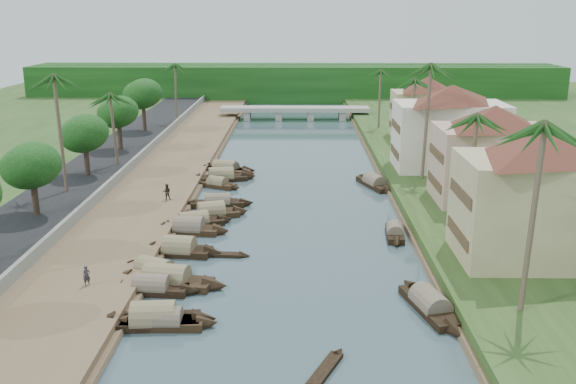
{
  "coord_description": "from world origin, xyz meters",
  "views": [
    {
      "loc": [
        0.46,
        -49.12,
        19.74
      ],
      "look_at": [
        -0.44,
        13.91,
        2.0
      ],
      "focal_mm": 40.0,
      "sensor_mm": 36.0,
      "label": 1
    }
  ],
  "objects_px": {
    "bridge": "(295,110)",
    "building_near": "(540,194)",
    "sampan_1": "(154,320)",
    "sampan_0": "(163,322)",
    "person_near": "(87,276)"
  },
  "relations": [
    {
      "from": "sampan_1",
      "to": "person_near",
      "type": "xyz_separation_m",
      "value": [
        -5.73,
        4.52,
        1.11
      ]
    },
    {
      "from": "sampan_1",
      "to": "person_near",
      "type": "relative_size",
      "value": 5.79
    },
    {
      "from": "person_near",
      "to": "sampan_1",
      "type": "bearing_deg",
      "value": -71.76
    },
    {
      "from": "sampan_0",
      "to": "person_near",
      "type": "relative_size",
      "value": 5.03
    },
    {
      "from": "bridge",
      "to": "building_near",
      "type": "relative_size",
      "value": 1.89
    },
    {
      "from": "sampan_0",
      "to": "building_near",
      "type": "bearing_deg",
      "value": 18.61
    },
    {
      "from": "bridge",
      "to": "sampan_0",
      "type": "relative_size",
      "value": 3.78
    },
    {
      "from": "sampan_0",
      "to": "person_near",
      "type": "distance_m",
      "value": 8.02
    },
    {
      "from": "sampan_1",
      "to": "building_near",
      "type": "bearing_deg",
      "value": 13.84
    },
    {
      "from": "sampan_1",
      "to": "sampan_0",
      "type": "bearing_deg",
      "value": -25.52
    },
    {
      "from": "building_near",
      "to": "sampan_0",
      "type": "bearing_deg",
      "value": -160.63
    },
    {
      "from": "sampan_1",
      "to": "bridge",
      "type": "bearing_deg",
      "value": 79.26
    },
    {
      "from": "bridge",
      "to": "sampan_1",
      "type": "xyz_separation_m",
      "value": [
        -8.84,
        -83.33,
        -1.3
      ]
    },
    {
      "from": "person_near",
      "to": "sampan_0",
      "type": "bearing_deg",
      "value": -70.3
    },
    {
      "from": "bridge",
      "to": "sampan_1",
      "type": "relative_size",
      "value": 3.28
    }
  ]
}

